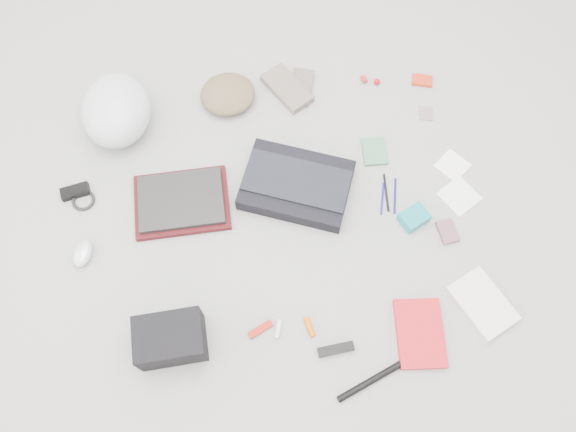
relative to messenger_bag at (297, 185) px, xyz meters
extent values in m
plane|color=gray|center=(-0.05, -0.13, -0.03)|extent=(4.00, 4.00, 0.00)
cube|color=black|center=(0.00, 0.00, 0.00)|extent=(0.48, 0.42, 0.07)
cube|color=black|center=(0.00, 0.00, 0.04)|extent=(0.43, 0.33, 0.01)
cube|color=#450E13|center=(-0.44, 0.01, -0.02)|extent=(0.36, 0.28, 0.02)
cube|color=black|center=(-0.44, 0.01, 0.00)|extent=(0.32, 0.24, 0.02)
ellipsoid|color=silver|center=(-0.64, 0.41, 0.07)|extent=(0.31, 0.36, 0.20)
ellipsoid|color=brown|center=(-0.20, 0.45, 0.01)|extent=(0.23, 0.22, 0.08)
cube|color=#746359|center=(0.04, 0.46, -0.02)|extent=(0.20, 0.25, 0.03)
cube|color=#695D54|center=(0.10, 0.46, -0.02)|extent=(0.14, 0.19, 0.03)
cube|color=black|center=(-0.83, 0.13, -0.02)|extent=(0.11, 0.06, 0.03)
torus|color=black|center=(-0.81, 0.09, -0.03)|extent=(0.10, 0.10, 0.01)
ellipsoid|color=silver|center=(-0.81, -0.13, -0.01)|extent=(0.09, 0.12, 0.04)
cube|color=black|center=(-0.52, -0.51, 0.04)|extent=(0.22, 0.16, 0.15)
cube|color=#9A1407|center=(-0.22, -0.51, -0.03)|extent=(0.09, 0.06, 0.01)
cylinder|color=beige|center=(-0.16, -0.52, -0.02)|extent=(0.04, 0.06, 0.02)
cylinder|color=#D65A00|center=(-0.05, -0.53, -0.02)|extent=(0.03, 0.07, 0.02)
cube|color=black|center=(0.02, -0.63, -0.02)|extent=(0.12, 0.04, 0.02)
cylinder|color=black|center=(0.11, -0.75, -0.02)|extent=(0.24, 0.10, 0.02)
cube|color=red|center=(0.32, -0.62, -0.02)|extent=(0.19, 0.26, 0.03)
cube|color=silver|center=(0.56, -0.56, -0.02)|extent=(0.23, 0.27, 0.02)
cube|color=#447552|center=(0.33, 0.11, -0.03)|extent=(0.10, 0.13, 0.01)
cylinder|color=navy|center=(0.32, -0.10, -0.03)|extent=(0.05, 0.13, 0.01)
cylinder|color=black|center=(0.34, -0.07, -0.03)|extent=(0.03, 0.16, 0.01)
cylinder|color=#120E5A|center=(0.37, -0.09, -0.03)|extent=(0.05, 0.15, 0.01)
cube|color=teal|center=(0.41, -0.20, -0.01)|extent=(0.12, 0.11, 0.05)
cube|color=#7A4D5D|center=(0.52, -0.27, -0.02)|extent=(0.07, 0.10, 0.02)
cube|color=white|center=(0.62, 0.00, -0.03)|extent=(0.15, 0.15, 0.01)
cube|color=white|center=(0.61, -0.14, -0.03)|extent=(0.17, 0.17, 0.01)
sphere|color=red|center=(0.37, 0.46, -0.02)|extent=(0.03, 0.03, 0.03)
sphere|color=maroon|center=(0.37, 0.45, -0.02)|extent=(0.03, 0.03, 0.02)
sphere|color=#B20911|center=(0.42, 0.43, -0.02)|extent=(0.03, 0.03, 0.03)
cube|color=red|center=(0.61, 0.41, -0.02)|extent=(0.10, 0.08, 0.02)
cube|color=gray|center=(0.58, 0.25, -0.03)|extent=(0.07, 0.08, 0.00)
camera|label=1|loc=(-0.19, -0.94, 1.90)|focal=35.00mm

